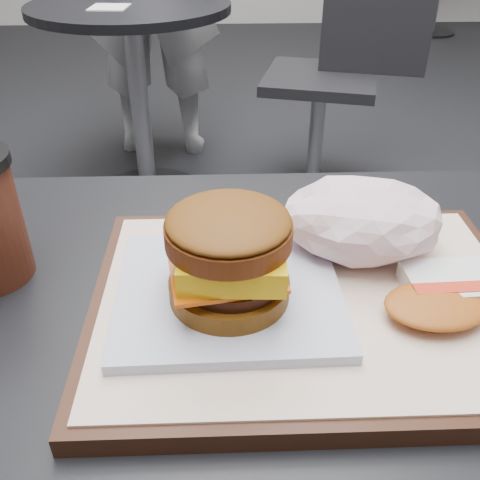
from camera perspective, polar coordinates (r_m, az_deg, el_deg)
name	(u,v)px	position (r m, az deg, el deg)	size (l,w,h in m)	color
customer_table	(268,464)	(0.60, 3.04, -22.80)	(0.80, 0.60, 0.77)	#A5A5AA
serving_tray	(309,303)	(0.48, 7.39, -6.65)	(0.38, 0.28, 0.02)	black
breakfast_sandwich	(229,265)	(0.43, -1.13, -2.70)	(0.19, 0.17, 0.09)	silver
hash_brown	(448,293)	(0.48, 21.34, -5.32)	(0.12, 0.09, 0.02)	silver
crumpled_wrapper	(363,219)	(0.52, 12.99, 2.16)	(0.15, 0.12, 0.07)	white
neighbor_table	(135,62)	(2.08, -11.11, 18.14)	(0.70, 0.70, 0.75)	black
napkin	(109,7)	(1.95, -13.78, 22.97)	(0.12, 0.12, 0.00)	white
neighbor_chair	(339,66)	(2.18, 10.57, 17.82)	(0.64, 0.51, 0.88)	#A0A0A5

